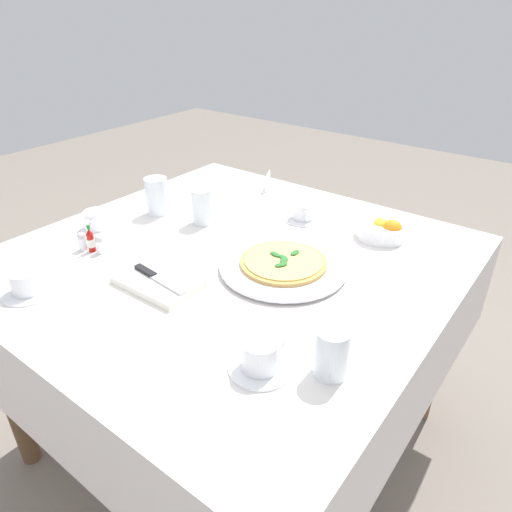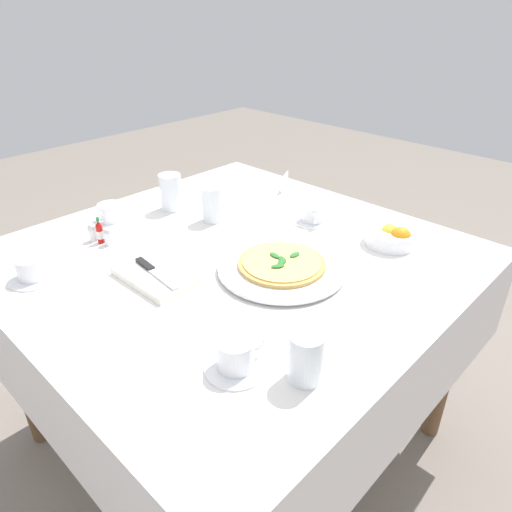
{
  "view_description": "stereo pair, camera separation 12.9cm",
  "coord_description": "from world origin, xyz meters",
  "px_view_note": "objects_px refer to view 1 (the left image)",
  "views": [
    {
      "loc": [
        0.77,
        -0.89,
        1.41
      ],
      "look_at": [
        0.08,
        0.01,
        0.77
      ],
      "focal_mm": 32.79,
      "sensor_mm": 36.0,
      "label": 1
    },
    {
      "loc": [
        0.86,
        -0.8,
        1.41
      ],
      "look_at": [
        0.08,
        0.01,
        0.77
      ],
      "focal_mm": 32.79,
      "sensor_mm": 36.0,
      "label": 2
    }
  ],
  "objects_px": {
    "water_glass_far_left": "(157,198)",
    "dinner_knife": "(158,278)",
    "menu_card": "(268,181)",
    "water_glass_far_right": "(202,208)",
    "salt_shaker": "(100,245)",
    "pizza_plate": "(283,266)",
    "napkin_folded": "(157,282)",
    "coffee_cup_near_left": "(26,283)",
    "pepper_shaker": "(82,242)",
    "hot_sauce_bottle": "(91,241)",
    "citrus_bowl": "(383,230)",
    "coffee_cup_near_right": "(303,212)",
    "water_glass_right_edge": "(331,354)",
    "pizza": "(283,262)",
    "coffee_cup_left_edge": "(97,221)",
    "coffee_cup_back_corner": "(261,356)"
  },
  "relations": [
    {
      "from": "water_glass_far_left",
      "to": "dinner_knife",
      "type": "relative_size",
      "value": 0.64
    },
    {
      "from": "menu_card",
      "to": "water_glass_far_right",
      "type": "bearing_deg",
      "value": 155.84
    },
    {
      "from": "dinner_knife",
      "to": "salt_shaker",
      "type": "bearing_deg",
      "value": -179.45
    },
    {
      "from": "pizza_plate",
      "to": "napkin_folded",
      "type": "height_order",
      "value": "napkin_folded"
    },
    {
      "from": "pizza_plate",
      "to": "coffee_cup_near_left",
      "type": "xyz_separation_m",
      "value": [
        -0.44,
        -0.48,
        0.02
      ]
    },
    {
      "from": "water_glass_far_left",
      "to": "water_glass_far_right",
      "type": "distance_m",
      "value": 0.18
    },
    {
      "from": "pepper_shaker",
      "to": "menu_card",
      "type": "distance_m",
      "value": 0.74
    },
    {
      "from": "hot_sauce_bottle",
      "to": "pepper_shaker",
      "type": "bearing_deg",
      "value": -160.35
    },
    {
      "from": "water_glass_far_right",
      "to": "citrus_bowl",
      "type": "xyz_separation_m",
      "value": [
        0.51,
        0.26,
        -0.03
      ]
    },
    {
      "from": "coffee_cup_near_left",
      "to": "menu_card",
      "type": "height_order",
      "value": "coffee_cup_near_left"
    },
    {
      "from": "pepper_shaker",
      "to": "dinner_knife",
      "type": "bearing_deg",
      "value": -0.28
    },
    {
      "from": "napkin_folded",
      "to": "coffee_cup_near_left",
      "type": "bearing_deg",
      "value": -137.54
    },
    {
      "from": "water_glass_far_right",
      "to": "pepper_shaker",
      "type": "bearing_deg",
      "value": -113.62
    },
    {
      "from": "coffee_cup_near_right",
      "to": "water_glass_far_left",
      "type": "relative_size",
      "value": 1.04
    },
    {
      "from": "coffee_cup_near_left",
      "to": "pepper_shaker",
      "type": "relative_size",
      "value": 2.35
    },
    {
      "from": "pizza_plate",
      "to": "water_glass_far_right",
      "type": "height_order",
      "value": "water_glass_far_right"
    },
    {
      "from": "coffee_cup_near_left",
      "to": "water_glass_right_edge",
      "type": "relative_size",
      "value": 1.26
    },
    {
      "from": "pizza_plate",
      "to": "menu_card",
      "type": "height_order",
      "value": "menu_card"
    },
    {
      "from": "hot_sauce_bottle",
      "to": "menu_card",
      "type": "xyz_separation_m",
      "value": [
        0.11,
        0.71,
        -0.0
      ]
    },
    {
      "from": "coffee_cup_near_right",
      "to": "dinner_knife",
      "type": "distance_m",
      "value": 0.58
    },
    {
      "from": "water_glass_right_edge",
      "to": "pizza",
      "type": "bearing_deg",
      "value": 137.46
    },
    {
      "from": "coffee_cup_near_right",
      "to": "menu_card",
      "type": "bearing_deg",
      "value": 148.99
    },
    {
      "from": "pepper_shaker",
      "to": "pizza_plate",
      "type": "bearing_deg",
      "value": 26.13
    },
    {
      "from": "water_glass_far_left",
      "to": "hot_sauce_bottle",
      "type": "bearing_deg",
      "value": -80.65
    },
    {
      "from": "water_glass_right_edge",
      "to": "dinner_knife",
      "type": "height_order",
      "value": "water_glass_right_edge"
    },
    {
      "from": "menu_card",
      "to": "citrus_bowl",
      "type": "bearing_deg",
      "value": -128.93
    },
    {
      "from": "napkin_folded",
      "to": "salt_shaker",
      "type": "xyz_separation_m",
      "value": [
        -0.26,
        0.02,
        0.02
      ]
    },
    {
      "from": "pizza_plate",
      "to": "salt_shaker",
      "type": "height_order",
      "value": "salt_shaker"
    },
    {
      "from": "pepper_shaker",
      "to": "citrus_bowl",
      "type": "bearing_deg",
      "value": 42.26
    },
    {
      "from": "pizza",
      "to": "coffee_cup_near_left",
      "type": "height_order",
      "value": "coffee_cup_near_left"
    },
    {
      "from": "pizza_plate",
      "to": "napkin_folded",
      "type": "bearing_deg",
      "value": -129.09
    },
    {
      "from": "pizza_plate",
      "to": "napkin_folded",
      "type": "relative_size",
      "value": 1.56
    },
    {
      "from": "water_glass_far_right",
      "to": "menu_card",
      "type": "xyz_separation_m",
      "value": [
        -0.01,
        0.38,
        -0.02
      ]
    },
    {
      "from": "water_glass_far_left",
      "to": "salt_shaker",
      "type": "relative_size",
      "value": 2.22
    },
    {
      "from": "napkin_folded",
      "to": "menu_card",
      "type": "height_order",
      "value": "menu_card"
    },
    {
      "from": "hot_sauce_bottle",
      "to": "napkin_folded",
      "type": "bearing_deg",
      "value": -2.24
    },
    {
      "from": "dinner_knife",
      "to": "coffee_cup_near_left",
      "type": "bearing_deg",
      "value": -131.98
    },
    {
      "from": "pizza_plate",
      "to": "coffee_cup_near_left",
      "type": "distance_m",
      "value": 0.65
    },
    {
      "from": "coffee_cup_near_left",
      "to": "citrus_bowl",
      "type": "height_order",
      "value": "citrus_bowl"
    },
    {
      "from": "coffee_cup_left_edge",
      "to": "water_glass_far_right",
      "type": "relative_size",
      "value": 1.12
    },
    {
      "from": "napkin_folded",
      "to": "citrus_bowl",
      "type": "xyz_separation_m",
      "value": [
        0.35,
        0.6,
        0.02
      ]
    },
    {
      "from": "napkin_folded",
      "to": "menu_card",
      "type": "relative_size",
      "value": 2.68
    },
    {
      "from": "pizza",
      "to": "napkin_folded",
      "type": "height_order",
      "value": "pizza"
    },
    {
      "from": "coffee_cup_back_corner",
      "to": "citrus_bowl",
      "type": "distance_m",
      "value": 0.69
    },
    {
      "from": "pizza_plate",
      "to": "pepper_shaker",
      "type": "relative_size",
      "value": 6.14
    },
    {
      "from": "napkin_folded",
      "to": "water_glass_far_left",
      "type": "bearing_deg",
      "value": 136.48
    },
    {
      "from": "coffee_cup_near_right",
      "to": "dinner_knife",
      "type": "xyz_separation_m",
      "value": [
        -0.08,
        -0.57,
        -0.0
      ]
    },
    {
      "from": "pepper_shaker",
      "to": "menu_card",
      "type": "relative_size",
      "value": 0.68
    },
    {
      "from": "coffee_cup_left_edge",
      "to": "water_glass_far_right",
      "type": "distance_m",
      "value": 0.33
    },
    {
      "from": "pizza_plate",
      "to": "water_glass_far_left",
      "type": "distance_m",
      "value": 0.56
    }
  ]
}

